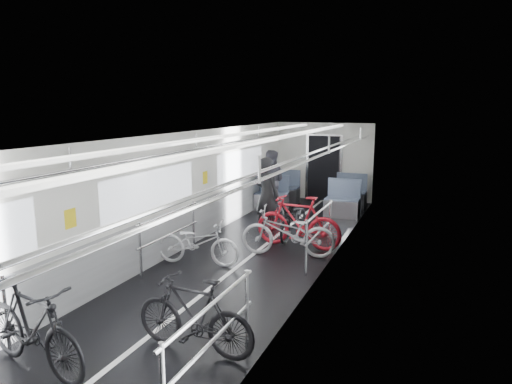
% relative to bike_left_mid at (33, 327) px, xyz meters
% --- Properties ---
extents(car_shell, '(3.02, 14.01, 2.41)m').
position_rel_bike_left_mid_xyz_m(car_shell, '(0.71, 5.21, 0.60)').
color(car_shell, black).
rests_on(car_shell, ground).
extents(bike_left_mid, '(1.83, 0.83, 1.06)m').
position_rel_bike_left_mid_xyz_m(bike_left_mid, '(0.00, 0.00, 0.00)').
color(bike_left_mid, black).
rests_on(bike_left_mid, floor).
extents(bike_left_far, '(1.67, 0.77, 0.85)m').
position_rel_bike_left_mid_xyz_m(bike_left_far, '(-0.03, 3.74, -0.11)').
color(bike_left_far, silver).
rests_on(bike_left_far, floor).
extents(bike_right_near, '(1.61, 0.51, 0.96)m').
position_rel_bike_left_mid_xyz_m(bike_right_near, '(1.44, 1.02, -0.05)').
color(bike_right_near, black).
rests_on(bike_right_near, floor).
extents(bike_right_mid, '(1.93, 0.96, 0.97)m').
position_rel_bike_left_mid_xyz_m(bike_right_mid, '(1.37, 4.82, -0.05)').
color(bike_right_mid, '#AEADB2').
rests_on(bike_right_mid, floor).
extents(bike_right_far, '(1.87, 0.62, 1.11)m').
position_rel_bike_left_mid_xyz_m(bike_right_far, '(1.40, 5.42, 0.02)').
color(bike_right_far, '#B51623').
rests_on(bike_right_far, floor).
extents(bike_aisle, '(0.61, 1.67, 0.87)m').
position_rel_bike_left_mid_xyz_m(bike_aisle, '(1.11, 6.08, -0.09)').
color(bike_aisle, black).
rests_on(bike_aisle, floor).
extents(person_standing, '(0.75, 0.60, 1.78)m').
position_rel_bike_left_mid_xyz_m(person_standing, '(0.42, 6.18, 0.36)').
color(person_standing, black).
rests_on(person_standing, floor).
extents(person_seated, '(0.94, 0.79, 1.73)m').
position_rel_bike_left_mid_xyz_m(person_seated, '(-0.27, 8.26, 0.33)').
color(person_seated, '#2D2D34').
rests_on(person_seated, floor).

